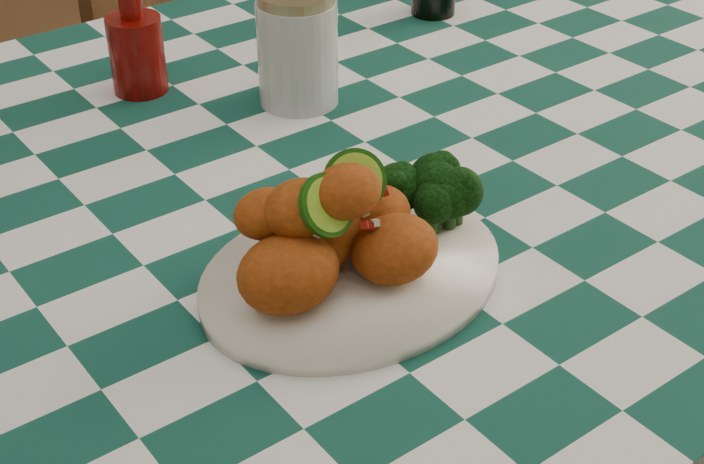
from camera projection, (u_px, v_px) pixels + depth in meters
dining_table at (300, 432)px, 1.27m from camera, size 1.66×1.06×0.79m
plate at (352, 275)px, 0.87m from camera, size 0.29×0.23×0.02m
fried_chicken_pile at (340, 221)px, 0.83m from camera, size 0.17×0.12×0.11m
broccoli_side at (427, 198)px, 0.91m from camera, size 0.08×0.08×0.06m
ketchup_bottle at (135, 37)px, 1.17m from camera, size 0.07×0.07×0.14m
mason_jar at (298, 48)px, 1.15m from camera, size 0.12×0.12×0.14m
wooden_chair_right at (241, 130)px, 1.91m from camera, size 0.48×0.49×0.83m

